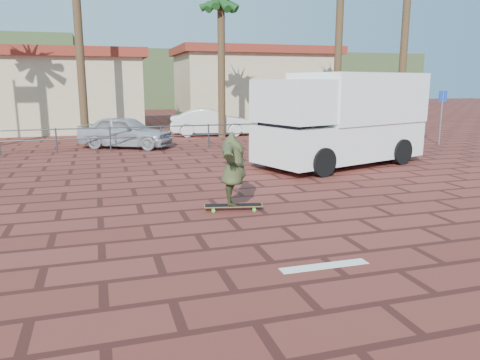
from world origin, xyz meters
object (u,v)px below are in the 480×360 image
at_px(skateboarder, 233,169).
at_px(campervan, 342,117).
at_px(car_silver, 126,132).
at_px(longboard, 233,206).
at_px(car_white, 211,122).

xyz_separation_m(skateboarder, campervan, (5.04, 4.49, 0.67)).
bearing_deg(car_silver, skateboarder, -143.28).
distance_m(longboard, skateboarder, 0.81).
xyz_separation_m(longboard, campervan, (5.04, 4.49, 1.48)).
xyz_separation_m(skateboarder, car_white, (2.91, 14.31, -0.23)).
bearing_deg(campervan, car_white, 84.14).
distance_m(longboard, car_white, 14.61).
bearing_deg(skateboarder, campervan, -30.17).
bearing_deg(car_white, skateboarder, 177.30).
distance_m(car_silver, car_white, 5.70).
bearing_deg(longboard, car_white, 90.10).
height_order(campervan, car_silver, campervan).
xyz_separation_m(skateboarder, car_silver, (-1.60, 10.81, -0.25)).
height_order(longboard, car_silver, car_silver).
relative_size(longboard, car_silver, 0.33).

